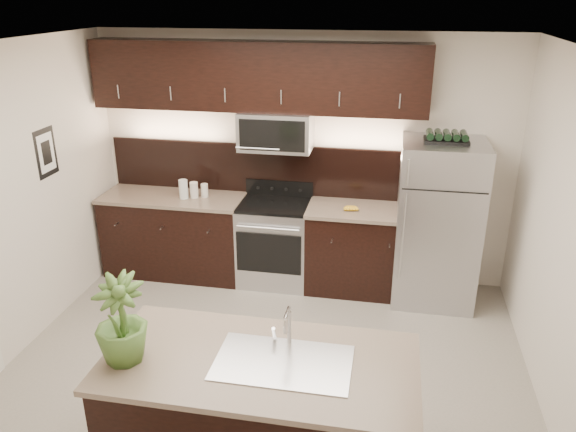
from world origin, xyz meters
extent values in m
plane|color=gray|center=(0.00, 0.00, 0.00)|extent=(4.50, 4.50, 0.00)
cube|color=silver|center=(0.00, 2.00, 1.35)|extent=(4.50, 0.02, 2.70)
cube|color=silver|center=(0.00, -2.00, 1.35)|extent=(4.50, 0.02, 2.70)
cube|color=silver|center=(2.25, 0.00, 1.35)|extent=(0.02, 4.00, 2.70)
cube|color=white|center=(0.00, 0.00, 2.70)|extent=(4.50, 4.00, 0.02)
cube|color=black|center=(-2.24, 0.75, 1.65)|extent=(0.01, 0.32, 0.46)
cube|color=white|center=(-2.23, 0.75, 1.65)|extent=(0.00, 0.24, 0.36)
cube|color=black|center=(-1.42, 1.69, 0.45)|extent=(1.57, 0.62, 0.90)
cube|color=black|center=(0.71, 1.69, 0.45)|extent=(1.16, 0.62, 0.90)
cube|color=#B2B2B7|center=(-0.25, 1.69, 0.45)|extent=(0.76, 0.62, 0.90)
cube|color=black|center=(-0.25, 1.69, 0.92)|extent=(0.76, 0.60, 0.03)
cube|color=tan|center=(-1.42, 1.69, 0.92)|extent=(1.59, 0.65, 0.04)
cube|color=tan|center=(0.71, 1.69, 0.92)|extent=(1.18, 0.65, 0.04)
cube|color=black|center=(-0.46, 1.99, 1.22)|extent=(3.49, 0.02, 0.56)
cube|color=#B2B2B7|center=(-0.25, 1.80, 1.70)|extent=(0.76, 0.40, 0.40)
cube|color=black|center=(-0.46, 1.83, 2.25)|extent=(3.49, 0.33, 0.70)
cube|color=black|center=(0.24, -1.05, 0.45)|extent=(1.90, 0.90, 0.90)
cube|color=tan|center=(0.24, -1.05, 0.92)|extent=(1.96, 0.96, 0.04)
cube|color=silver|center=(0.39, -1.05, 0.95)|extent=(0.84, 0.50, 0.01)
cylinder|color=silver|center=(0.39, -0.84, 1.06)|extent=(0.03, 0.03, 0.24)
cylinder|color=silver|center=(0.39, -0.91, 1.21)|extent=(0.02, 0.14, 0.02)
cylinder|color=silver|center=(0.39, -0.98, 1.16)|extent=(0.02, 0.02, 0.10)
cube|color=#B2B2B7|center=(1.47, 1.63, 0.85)|extent=(0.82, 0.74, 1.71)
cube|color=black|center=(1.47, 1.63, 1.72)|extent=(0.42, 0.26, 0.03)
cylinder|color=black|center=(1.31, 1.63, 1.77)|extent=(0.07, 0.24, 0.07)
cylinder|color=black|center=(1.39, 1.63, 1.77)|extent=(0.07, 0.24, 0.07)
cylinder|color=black|center=(1.47, 1.63, 1.77)|extent=(0.07, 0.24, 0.07)
cylinder|color=black|center=(1.55, 1.63, 1.77)|extent=(0.07, 0.24, 0.07)
cylinder|color=black|center=(1.63, 1.63, 1.77)|extent=(0.07, 0.24, 0.07)
imported|color=#416327|center=(-0.59, -1.19, 1.23)|extent=(0.33, 0.33, 0.57)
cylinder|color=silver|center=(-1.26, 1.64, 1.05)|extent=(0.10, 0.10, 0.21)
cylinder|color=silver|center=(-1.15, 1.68, 1.03)|extent=(0.09, 0.09, 0.18)
cylinder|color=silver|center=(-1.05, 1.73, 1.01)|extent=(0.08, 0.08, 0.15)
cylinder|color=silver|center=(1.17, 1.64, 1.05)|extent=(0.11, 0.11, 0.22)
cylinder|color=silver|center=(1.17, 1.64, 1.18)|extent=(0.12, 0.12, 0.02)
cylinder|color=silver|center=(1.17, 1.64, 1.23)|extent=(0.01, 0.01, 0.09)
ellipsoid|color=gold|center=(0.54, 1.61, 0.96)|extent=(0.18, 0.15, 0.05)
camera|label=1|loc=(0.95, -3.85, 3.07)|focal=35.00mm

